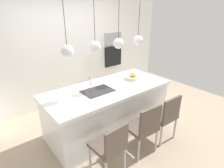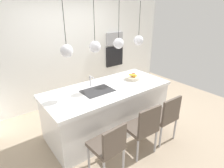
{
  "view_description": "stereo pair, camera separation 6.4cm",
  "coord_description": "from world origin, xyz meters",
  "px_view_note": "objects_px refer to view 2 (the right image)",
  "views": [
    {
      "loc": [
        -1.91,
        -2.53,
        2.3
      ],
      "look_at": [
        0.1,
        0.0,
        0.95
      ],
      "focal_mm": 29.94,
      "sensor_mm": 36.0,
      "label": 1
    },
    {
      "loc": [
        -1.86,
        -2.56,
        2.3
      ],
      "look_at": [
        0.1,
        0.0,
        0.95
      ],
      "focal_mm": 29.94,
      "sensor_mm": 36.0,
      "label": 2
    }
  ],
  "objects_px": {
    "fruit_bowl": "(133,77)",
    "microwave": "(114,39)",
    "chair_near": "(108,145)",
    "oven": "(114,56)",
    "chair_far": "(165,116)",
    "chair_middle": "(143,127)"
  },
  "relations": [
    {
      "from": "fruit_bowl",
      "to": "microwave",
      "type": "relative_size",
      "value": 0.56
    },
    {
      "from": "microwave",
      "to": "chair_near",
      "type": "relative_size",
      "value": 0.63
    },
    {
      "from": "oven",
      "to": "chair_far",
      "type": "height_order",
      "value": "oven"
    },
    {
      "from": "fruit_bowl",
      "to": "oven",
      "type": "xyz_separation_m",
      "value": [
        0.72,
        1.54,
        0.02
      ]
    },
    {
      "from": "fruit_bowl",
      "to": "chair_middle",
      "type": "xyz_separation_m",
      "value": [
        -0.63,
        -0.93,
        -0.43
      ]
    },
    {
      "from": "fruit_bowl",
      "to": "chair_near",
      "type": "bearing_deg",
      "value": -144.87
    },
    {
      "from": "microwave",
      "to": "chair_far",
      "type": "height_order",
      "value": "microwave"
    },
    {
      "from": "oven",
      "to": "chair_far",
      "type": "relative_size",
      "value": 0.63
    },
    {
      "from": "microwave",
      "to": "chair_middle",
      "type": "distance_m",
      "value": 2.97
    },
    {
      "from": "chair_middle",
      "to": "chair_far",
      "type": "xyz_separation_m",
      "value": [
        0.55,
        0.0,
        -0.0
      ]
    },
    {
      "from": "oven",
      "to": "chair_middle",
      "type": "height_order",
      "value": "oven"
    },
    {
      "from": "oven",
      "to": "chair_middle",
      "type": "relative_size",
      "value": 0.62
    },
    {
      "from": "fruit_bowl",
      "to": "chair_middle",
      "type": "bearing_deg",
      "value": -123.96
    },
    {
      "from": "chair_far",
      "to": "chair_near",
      "type": "bearing_deg",
      "value": 179.85
    },
    {
      "from": "fruit_bowl",
      "to": "chair_far",
      "type": "distance_m",
      "value": 1.03
    },
    {
      "from": "microwave",
      "to": "oven",
      "type": "bearing_deg",
      "value": 0.0
    },
    {
      "from": "fruit_bowl",
      "to": "microwave",
      "type": "height_order",
      "value": "microwave"
    },
    {
      "from": "chair_far",
      "to": "microwave",
      "type": "bearing_deg",
      "value": 72.05
    },
    {
      "from": "fruit_bowl",
      "to": "chair_near",
      "type": "distance_m",
      "value": 1.67
    },
    {
      "from": "fruit_bowl",
      "to": "oven",
      "type": "distance_m",
      "value": 1.7
    },
    {
      "from": "chair_near",
      "to": "chair_middle",
      "type": "distance_m",
      "value": 0.69
    },
    {
      "from": "fruit_bowl",
      "to": "chair_near",
      "type": "height_order",
      "value": "fruit_bowl"
    }
  ]
}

